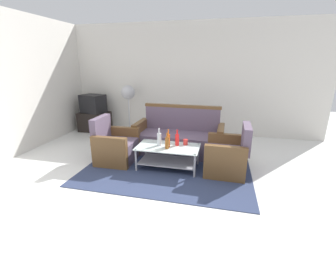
# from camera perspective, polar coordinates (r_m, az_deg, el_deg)

# --- Properties ---
(ground_plane) EXTENTS (14.00, 14.00, 0.00)m
(ground_plane) POSITION_cam_1_polar(r_m,az_deg,el_deg) (3.60, -1.42, -13.18)
(ground_plane) COLOR white
(wall_back) EXTENTS (6.52, 0.12, 2.80)m
(wall_back) POSITION_cam_1_polar(r_m,az_deg,el_deg) (6.13, 6.01, 13.20)
(wall_back) COLOR silver
(wall_back) RESTS_ON ground
(rug) EXTENTS (2.90, 2.24, 0.01)m
(rug) POSITION_cam_1_polar(r_m,az_deg,el_deg) (4.29, 0.11, -7.85)
(rug) COLOR #2D3856
(rug) RESTS_ON ground
(couch) EXTENTS (1.82, 0.79, 0.96)m
(couch) POSITION_cam_1_polar(r_m,az_deg,el_deg) (4.82, 2.78, -1.00)
(couch) COLOR #5B4C60
(couch) RESTS_ON rug
(armchair_left) EXTENTS (0.71, 0.77, 0.85)m
(armchair_left) POSITION_cam_1_polar(r_m,az_deg,el_deg) (4.51, -12.84, -3.11)
(armchair_left) COLOR #5B4C60
(armchair_left) RESTS_ON rug
(armchair_right) EXTENTS (0.71, 0.77, 0.85)m
(armchair_right) POSITION_cam_1_polar(r_m,az_deg,el_deg) (4.09, 14.49, -5.42)
(armchair_right) COLOR #5B4C60
(armchair_right) RESTS_ON rug
(coffee_table) EXTENTS (1.10, 0.60, 0.40)m
(coffee_table) POSITION_cam_1_polar(r_m,az_deg,el_deg) (4.12, -0.01, -4.91)
(coffee_table) COLOR silver
(coffee_table) RESTS_ON rug
(bottle_orange) EXTENTS (0.06, 0.06, 0.31)m
(bottle_orange) POSITION_cam_1_polar(r_m,az_deg,el_deg) (4.03, 0.06, -1.50)
(bottle_orange) COLOR #D85919
(bottle_orange) RESTS_ON coffee_table
(bottle_brown) EXTENTS (0.07, 0.07, 0.28)m
(bottle_brown) POSITION_cam_1_polar(r_m,az_deg,el_deg) (3.94, -0.25, -2.15)
(bottle_brown) COLOR brown
(bottle_brown) RESTS_ON coffee_table
(bottle_red) EXTENTS (0.07, 0.07, 0.29)m
(bottle_red) POSITION_cam_1_polar(r_m,az_deg,el_deg) (4.09, 2.27, -1.38)
(bottle_red) COLOR red
(bottle_red) RESTS_ON coffee_table
(bottle_clear) EXTENTS (0.08, 0.08, 0.32)m
(bottle_clear) POSITION_cam_1_polar(r_m,az_deg,el_deg) (4.09, -2.19, -1.22)
(bottle_clear) COLOR silver
(bottle_clear) RESTS_ON coffee_table
(cup) EXTENTS (0.08, 0.08, 0.10)m
(cup) POSITION_cam_1_polar(r_m,az_deg,el_deg) (4.15, 4.35, -1.98)
(cup) COLOR red
(cup) RESTS_ON coffee_table
(tv_stand) EXTENTS (0.80, 0.50, 0.52)m
(tv_stand) POSITION_cam_1_polar(r_m,az_deg,el_deg) (6.70, -17.66, 2.94)
(tv_stand) COLOR black
(tv_stand) RESTS_ON ground
(television) EXTENTS (0.68, 0.56, 0.48)m
(television) POSITION_cam_1_polar(r_m,az_deg,el_deg) (6.60, -18.04, 7.15)
(television) COLOR black
(television) RESTS_ON tv_stand
(pedestal_fan) EXTENTS (0.36, 0.36, 1.27)m
(pedestal_fan) POSITION_cam_1_polar(r_m,az_deg,el_deg) (6.15, -9.82, 9.43)
(pedestal_fan) COLOR #2D2D33
(pedestal_fan) RESTS_ON ground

